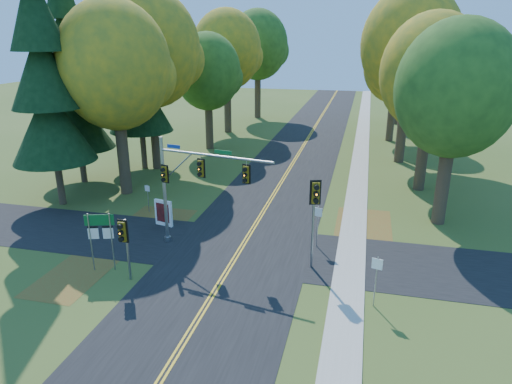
% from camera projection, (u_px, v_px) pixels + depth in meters
% --- Properties ---
extents(ground, '(160.00, 160.00, 0.00)m').
position_uv_depth(ground, '(231.00, 265.00, 24.39)').
color(ground, '#3B511C').
rests_on(ground, ground).
extents(road_main, '(8.00, 160.00, 0.02)m').
position_uv_depth(road_main, '(231.00, 265.00, 24.39)').
color(road_main, black).
rests_on(road_main, ground).
extents(road_cross, '(60.00, 6.00, 0.02)m').
position_uv_depth(road_cross, '(241.00, 248.00, 26.22)').
color(road_cross, black).
rests_on(road_cross, ground).
extents(centerline_left, '(0.10, 160.00, 0.01)m').
position_uv_depth(centerline_left, '(229.00, 264.00, 24.40)').
color(centerline_left, gold).
rests_on(centerline_left, road_main).
extents(centerline_right, '(0.10, 160.00, 0.01)m').
position_uv_depth(centerline_right, '(233.00, 265.00, 24.36)').
color(centerline_right, gold).
rests_on(centerline_right, road_main).
extents(sidewalk_east, '(1.60, 160.00, 0.06)m').
position_uv_depth(sidewalk_east, '(349.00, 278.00, 23.01)').
color(sidewalk_east, '#9E998E').
rests_on(sidewalk_east, ground).
extents(leaf_patch_w_near, '(4.00, 6.00, 0.00)m').
position_uv_depth(leaf_patch_w_near, '(152.00, 224.00, 29.50)').
color(leaf_patch_w_near, brown).
rests_on(leaf_patch_w_near, ground).
extents(leaf_patch_e, '(3.50, 8.00, 0.00)m').
position_uv_depth(leaf_patch_e, '(363.00, 232.00, 28.39)').
color(leaf_patch_e, brown).
rests_on(leaf_patch_e, ground).
extents(leaf_patch_w_far, '(3.00, 5.00, 0.00)m').
position_uv_depth(leaf_patch_w_far, '(74.00, 276.00, 23.30)').
color(leaf_patch_w_far, brown).
rests_on(leaf_patch_w_far, ground).
extents(tree_w_a, '(8.00, 8.00, 14.15)m').
position_uv_depth(tree_w_a, '(116.00, 66.00, 32.33)').
color(tree_w_a, '#38281C').
rests_on(tree_w_a, ground).
extents(tree_e_a, '(7.20, 7.20, 12.73)m').
position_uv_depth(tree_e_a, '(457.00, 90.00, 27.06)').
color(tree_e_a, '#38281C').
rests_on(tree_e_a, ground).
extents(tree_w_b, '(8.60, 8.60, 15.38)m').
position_uv_depth(tree_w_b, '(151.00, 50.00, 38.50)').
color(tree_w_b, '#38281C').
rests_on(tree_w_b, ground).
extents(tree_e_b, '(7.60, 7.60, 13.33)m').
position_uv_depth(tree_e_b, '(433.00, 74.00, 33.31)').
color(tree_e_b, '#38281C').
rests_on(tree_e_b, ground).
extents(tree_w_c, '(6.80, 6.80, 11.91)m').
position_uv_depth(tree_w_c, '(208.00, 72.00, 46.32)').
color(tree_w_c, '#38281C').
rests_on(tree_w_c, ground).
extents(tree_e_c, '(8.80, 8.80, 15.79)m').
position_uv_depth(tree_e_c, '(412.00, 45.00, 40.41)').
color(tree_e_c, '#38281C').
rests_on(tree_e_c, ground).
extents(tree_w_d, '(8.20, 8.20, 14.56)m').
position_uv_depth(tree_w_d, '(227.00, 50.00, 53.84)').
color(tree_w_d, '#38281C').
rests_on(tree_w_d, ground).
extents(tree_e_d, '(7.00, 7.00, 12.32)m').
position_uv_depth(tree_e_d, '(397.00, 67.00, 49.77)').
color(tree_e_d, '#38281C').
rests_on(tree_e_d, ground).
extents(tree_w_e, '(8.40, 8.40, 14.97)m').
position_uv_depth(tree_w_e, '(258.00, 45.00, 63.48)').
color(tree_w_e, '#38281C').
rests_on(tree_w_e, ground).
extents(tree_e_e, '(7.80, 7.80, 13.74)m').
position_uv_depth(tree_e_e, '(403.00, 53.00, 59.01)').
color(tree_e_e, '#38281C').
rests_on(tree_e_e, ground).
extents(pine_a, '(5.60, 5.60, 19.48)m').
position_uv_depth(pine_a, '(44.00, 74.00, 30.07)').
color(pine_a, '#38281C').
rests_on(pine_a, ground).
extents(pine_b, '(5.60, 5.60, 17.31)m').
position_uv_depth(pine_b, '(72.00, 81.00, 35.33)').
color(pine_b, '#38281C').
rests_on(pine_b, ground).
extents(pine_c, '(5.60, 5.60, 20.56)m').
position_uv_depth(pine_c, '(136.00, 58.00, 38.74)').
color(pine_c, '#38281C').
rests_on(pine_c, ground).
extents(traffic_mast, '(6.86, 1.50, 6.31)m').
position_uv_depth(traffic_mast, '(189.00, 180.00, 25.19)').
color(traffic_mast, '#919599').
rests_on(traffic_mast, ground).
extents(east_signal_pole, '(0.56, 0.66, 4.93)m').
position_uv_depth(east_signal_pole, '(315.00, 202.00, 22.74)').
color(east_signal_pole, gray).
rests_on(east_signal_pole, ground).
extents(ped_signal_pole, '(0.53, 0.61, 3.34)m').
position_uv_depth(ped_signal_pole, '(124.00, 236.00, 21.98)').
color(ped_signal_pole, gray).
rests_on(ped_signal_pole, ground).
extents(route_sign_cluster, '(1.43, 0.47, 3.18)m').
position_uv_depth(route_sign_cluster, '(100.00, 230.00, 23.16)').
color(route_sign_cluster, gray).
rests_on(route_sign_cluster, ground).
extents(info_kiosk, '(1.26, 0.44, 1.73)m').
position_uv_depth(info_kiosk, '(164.00, 213.00, 29.07)').
color(info_kiosk, white).
rests_on(info_kiosk, ground).
extents(reg_sign_e_north, '(0.48, 0.12, 2.50)m').
position_uv_depth(reg_sign_e_north, '(318.00, 219.00, 25.92)').
color(reg_sign_e_north, gray).
rests_on(reg_sign_e_north, ground).
extents(reg_sign_e_south, '(0.47, 0.15, 2.48)m').
position_uv_depth(reg_sign_e_south, '(376.00, 273.00, 20.17)').
color(reg_sign_e_south, gray).
rests_on(reg_sign_e_south, ground).
extents(reg_sign_w, '(0.38, 0.10, 1.99)m').
position_uv_depth(reg_sign_w, '(148.00, 193.00, 31.14)').
color(reg_sign_w, gray).
rests_on(reg_sign_w, ground).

